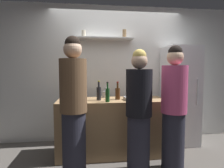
% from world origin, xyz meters
% --- Properties ---
extents(back_wall_assembly, '(4.80, 0.32, 2.60)m').
position_xyz_m(back_wall_assembly, '(-0.00, 1.25, 1.30)').
color(back_wall_assembly, white).
rests_on(back_wall_assembly, ground).
extents(refrigerator, '(0.56, 0.63, 1.80)m').
position_xyz_m(refrigerator, '(1.15, 0.85, 0.90)').
color(refrigerator, white).
rests_on(refrigerator, ground).
extents(counter, '(1.74, 0.65, 0.89)m').
position_xyz_m(counter, '(-0.17, 0.53, 0.45)').
color(counter, '#9E7A51').
rests_on(counter, ground).
extents(baking_pan, '(0.34, 0.24, 0.05)m').
position_xyz_m(baking_pan, '(0.19, 0.43, 0.92)').
color(baking_pan, gray).
rests_on(baking_pan, counter).
extents(utensil_holder, '(0.09, 0.09, 0.21)m').
position_xyz_m(utensil_holder, '(-0.26, 0.76, 0.95)').
color(utensil_holder, '#B2B2B7').
rests_on(utensil_holder, counter).
extents(wine_bottle_green_glass, '(0.06, 0.06, 0.30)m').
position_xyz_m(wine_bottle_green_glass, '(-0.27, 0.30, 1.01)').
color(wine_bottle_green_glass, '#19471E').
rests_on(wine_bottle_green_glass, counter).
extents(wine_bottle_dark_glass, '(0.07, 0.07, 0.31)m').
position_xyz_m(wine_bottle_dark_glass, '(-0.39, 0.47, 1.01)').
color(wine_bottle_dark_glass, black).
rests_on(wine_bottle_dark_glass, counter).
extents(wine_bottle_amber_glass, '(0.08, 0.08, 0.29)m').
position_xyz_m(wine_bottle_amber_glass, '(-0.08, 0.50, 1.00)').
color(wine_bottle_amber_glass, '#472814').
rests_on(wine_bottle_amber_glass, counter).
extents(water_bottle_plastic, '(0.08, 0.08, 0.25)m').
position_xyz_m(water_bottle_plastic, '(0.49, 0.74, 1.01)').
color(water_bottle_plastic, silver).
rests_on(water_bottle_plastic, counter).
extents(person_blonde, '(0.34, 0.34, 1.64)m').
position_xyz_m(person_blonde, '(0.10, -0.12, 0.81)').
color(person_blonde, '#262633').
rests_on(person_blonde, ground).
extents(person_brown_jacket, '(0.34, 0.34, 1.79)m').
position_xyz_m(person_brown_jacket, '(-0.74, -0.10, 0.90)').
color(person_brown_jacket, '#262633').
rests_on(person_brown_jacket, ground).
extents(person_pink_top, '(0.34, 0.34, 1.70)m').
position_xyz_m(person_pink_top, '(0.59, -0.11, 0.84)').
color(person_pink_top, '#262633').
rests_on(person_pink_top, ground).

